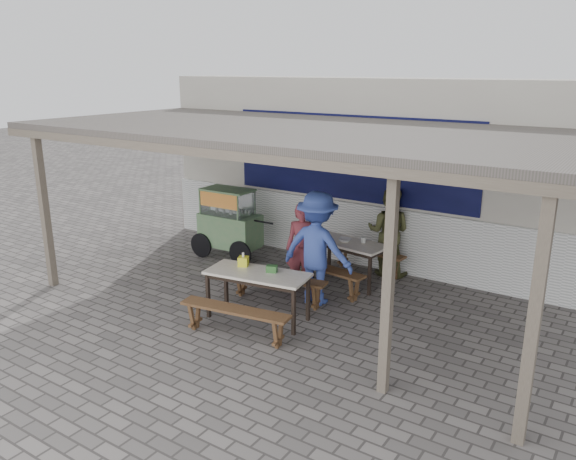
% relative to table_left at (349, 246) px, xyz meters
% --- Properties ---
extents(ground, '(60.00, 60.00, 0.00)m').
position_rel_table_left_xyz_m(ground, '(-0.36, -1.99, -0.67)').
color(ground, '#68625E').
rests_on(ground, ground).
extents(back_wall, '(9.00, 1.28, 3.50)m').
position_rel_table_left_xyz_m(back_wall, '(-0.36, 1.59, 1.05)').
color(back_wall, beige).
rests_on(back_wall, ground).
extents(warung_roof, '(9.00, 4.21, 2.81)m').
position_rel_table_left_xyz_m(warung_roof, '(-0.35, -1.09, 2.05)').
color(warung_roof, '#574E4A').
rests_on(warung_roof, ground).
extents(table_left, '(1.42, 0.80, 0.75)m').
position_rel_table_left_xyz_m(table_left, '(0.00, 0.00, 0.00)').
color(table_left, white).
rests_on(table_left, ground).
extents(bench_left_street, '(1.47, 0.47, 0.45)m').
position_rel_table_left_xyz_m(bench_left_street, '(-0.08, -0.64, -0.33)').
color(bench_left_street, brown).
rests_on(bench_left_street, ground).
extents(bench_left_wall, '(1.47, 0.47, 0.45)m').
position_rel_table_left_xyz_m(bench_left_wall, '(0.08, 0.64, -0.33)').
color(bench_left_wall, brown).
rests_on(bench_left_wall, ground).
extents(table_right, '(1.63, 0.88, 0.75)m').
position_rel_table_left_xyz_m(table_right, '(-0.43, -2.10, 0.00)').
color(table_right, white).
rests_on(table_right, ground).
extents(bench_right_street, '(1.67, 0.53, 0.45)m').
position_rel_table_left_xyz_m(bench_right_street, '(-0.33, -2.78, -0.32)').
color(bench_right_street, brown).
rests_on(bench_right_street, ground).
extents(bench_right_wall, '(1.67, 0.53, 0.45)m').
position_rel_table_left_xyz_m(bench_right_wall, '(-0.54, -1.42, -0.32)').
color(bench_right_wall, brown).
rests_on(bench_right_wall, ground).
extents(vendor_cart, '(1.75, 0.71, 1.40)m').
position_rel_table_left_xyz_m(vendor_cart, '(-2.64, -0.08, 0.09)').
color(vendor_cart, '#708B5D').
rests_on(vendor_cart, ground).
extents(patron_street_side, '(0.66, 0.55, 1.54)m').
position_rel_table_left_xyz_m(patron_street_side, '(-0.45, -0.82, 0.10)').
color(patron_street_side, brown).
rests_on(patron_street_side, ground).
extents(patron_wall_side, '(0.89, 0.75, 1.62)m').
position_rel_table_left_xyz_m(patron_wall_side, '(0.40, 0.76, 0.14)').
color(patron_wall_side, '#4A4C29').
rests_on(patron_wall_side, ground).
extents(patron_right_table, '(1.23, 0.76, 1.84)m').
position_rel_table_left_xyz_m(patron_right_table, '(-0.02, -1.06, 0.25)').
color(patron_right_table, '#3A53B2').
rests_on(patron_right_table, ground).
extents(tissue_box, '(0.19, 0.19, 0.15)m').
position_rel_table_left_xyz_m(tissue_box, '(-0.78, -1.99, 0.16)').
color(tissue_box, yellow).
rests_on(tissue_box, table_right).
extents(donation_box, '(0.18, 0.15, 0.10)m').
position_rel_table_left_xyz_m(donation_box, '(-0.26, -1.97, 0.13)').
color(donation_box, '#31662D').
rests_on(donation_box, table_right).
extents(condiment_jar, '(0.08, 0.08, 0.09)m').
position_rel_table_left_xyz_m(condiment_jar, '(0.22, 0.12, 0.13)').
color(condiment_jar, silver).
rests_on(condiment_jar, table_left).
extents(condiment_bowl, '(0.27, 0.27, 0.05)m').
position_rel_table_left_xyz_m(condiment_bowl, '(-0.07, -0.00, 0.11)').
color(condiment_bowl, white).
rests_on(condiment_bowl, table_left).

